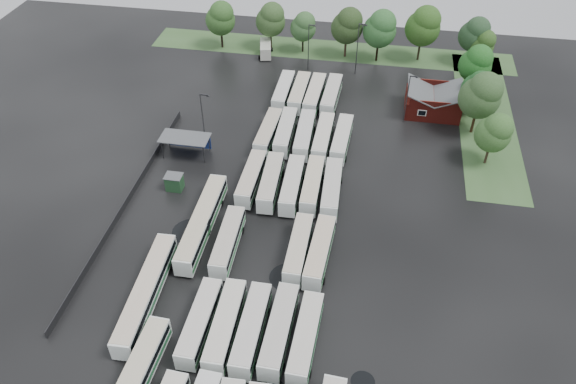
# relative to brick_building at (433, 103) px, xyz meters

# --- Properties ---
(ground) EXTENTS (160.00, 160.00, 0.00)m
(ground) POSITION_rel_brick_building_xyz_m (-24.00, -42.77, -1.87)
(ground) COLOR black
(ground) RESTS_ON ground
(brick_building) EXTENTS (10.07, 8.60, 5.39)m
(brick_building) POSITION_rel_brick_building_xyz_m (0.00, 0.00, 0.00)
(brick_building) COLOR maroon
(brick_building) RESTS_ON ground
(wash_shed) EXTENTS (8.20, 4.20, 3.58)m
(wash_shed) POSITION_rel_brick_building_xyz_m (-41.20, -20.74, 1.12)
(wash_shed) COLOR #2D2D30
(wash_shed) RESTS_ON ground
(utility_hut) EXTENTS (2.70, 2.20, 2.62)m
(utility_hut) POSITION_rel_brick_building_xyz_m (-40.20, -30.17, -0.55)
(utility_hut) COLOR #1B4121
(utility_hut) RESTS_ON ground
(grass_strip_north) EXTENTS (80.00, 10.00, 0.01)m
(grass_strip_north) POSITION_rel_brick_building_xyz_m (-22.00, 22.03, -1.86)
(grass_strip_north) COLOR #395C2D
(grass_strip_north) RESTS_ON ground
(grass_strip_east) EXTENTS (10.00, 50.00, 0.01)m
(grass_strip_east) POSITION_rel_brick_building_xyz_m (10.00, 0.03, -1.86)
(grass_strip_east) COLOR #395C2D
(grass_strip_east) RESTS_ON ground
(west_fence) EXTENTS (0.10, 50.00, 1.20)m
(west_fence) POSITION_rel_brick_building_xyz_m (-46.20, -34.77, -1.27)
(west_fence) COLOR #2D2D30
(west_fence) RESTS_ON ground
(bus_r1c0) EXTENTS (2.59, 11.68, 3.24)m
(bus_r1c0) POSITION_rel_brick_building_xyz_m (-28.30, -55.45, -0.08)
(bus_r1c0) COLOR white
(bus_r1c0) RESTS_ON ground
(bus_r1c1) EXTENTS (2.80, 12.21, 3.39)m
(bus_r1c1) POSITION_rel_brick_building_xyz_m (-25.15, -55.45, -0.00)
(bus_r1c1) COLOR white
(bus_r1c1) RESTS_ON ground
(bus_r1c2) EXTENTS (2.61, 12.10, 3.37)m
(bus_r1c2) POSITION_rel_brick_building_xyz_m (-22.02, -55.40, -0.01)
(bus_r1c2) COLOR white
(bus_r1c2) RESTS_ON ground
(bus_r1c3) EXTENTS (2.84, 12.23, 3.39)m
(bus_r1c3) POSITION_rel_brick_building_xyz_m (-18.74, -54.98, -0.00)
(bus_r1c3) COLOR white
(bus_r1c3) RESTS_ON ground
(bus_r1c4) EXTENTS (2.82, 11.76, 3.26)m
(bus_r1c4) POSITION_rel_brick_building_xyz_m (-15.54, -55.41, -0.08)
(bus_r1c4) COLOR white
(bus_r1c4) RESTS_ON ground
(bus_r2c0) EXTENTS (2.80, 11.82, 3.27)m
(bus_r2c0) POSITION_rel_brick_building_xyz_m (-28.47, -41.78, -0.07)
(bus_r2c0) COLOR white
(bus_r2c0) RESTS_ON ground
(bus_r2c3) EXTENTS (2.51, 11.59, 3.22)m
(bus_r2c3) POSITION_rel_brick_building_xyz_m (-18.66, -41.42, -0.09)
(bus_r2c3) COLOR white
(bus_r2c3) RESTS_ON ground
(bus_r2c4) EXTENTS (3.09, 12.01, 3.31)m
(bus_r2c4) POSITION_rel_brick_building_xyz_m (-15.75, -41.50, -0.04)
(bus_r2c4) COLOR white
(bus_r2c4) RESTS_ON ground
(bus_r3c0) EXTENTS (2.58, 11.72, 3.26)m
(bus_r3c0) POSITION_rel_brick_building_xyz_m (-28.41, -27.70, -0.07)
(bus_r3c0) COLOR white
(bus_r3c0) RESTS_ON ground
(bus_r3c1) EXTENTS (3.04, 12.13, 3.35)m
(bus_r3c1) POSITION_rel_brick_building_xyz_m (-25.21, -28.07, -0.02)
(bus_r3c1) COLOR white
(bus_r3c1) RESTS_ON ground
(bus_r3c2) EXTENTS (2.85, 12.03, 3.33)m
(bus_r3c2) POSITION_rel_brick_building_xyz_m (-21.80, -28.18, -0.03)
(bus_r3c2) COLOR white
(bus_r3c2) RESTS_ON ground
(bus_r3c3) EXTENTS (2.69, 11.87, 3.29)m
(bus_r3c3) POSITION_rel_brick_building_xyz_m (-18.73, -27.66, -0.05)
(bus_r3c3) COLOR white
(bus_r3c3) RESTS_ON ground
(bus_r3c4) EXTENTS (3.03, 12.23, 3.38)m
(bus_r3c4) POSITION_rel_brick_building_xyz_m (-15.69, -28.06, -0.01)
(bus_r3c4) COLOR white
(bus_r3c4) RESTS_ON ground
(bus_r4c0) EXTENTS (2.94, 11.91, 3.29)m
(bus_r4c0) POSITION_rel_brick_building_xyz_m (-28.35, -14.69, -0.06)
(bus_r4c0) COLOR white
(bus_r4c0) RESTS_ON ground
(bus_r4c1) EXTENTS (2.82, 12.08, 3.35)m
(bus_r4c1) POSITION_rel_brick_building_xyz_m (-25.39, -14.18, -0.02)
(bus_r4c1) COLOR white
(bus_r4c1) RESTS_ON ground
(bus_r4c2) EXTENTS (2.98, 12.27, 3.39)m
(bus_r4c2) POSITION_rel_brick_building_xyz_m (-21.99, -14.48, 0.00)
(bus_r4c2) COLOR white
(bus_r4c2) RESTS_ON ground
(bus_r4c3) EXTENTS (2.63, 12.00, 3.34)m
(bus_r4c3) POSITION_rel_brick_building_xyz_m (-18.74, -14.69, -0.03)
(bus_r4c3) COLOR white
(bus_r4c3) RESTS_ON ground
(bus_r4c4) EXTENTS (2.93, 11.90, 3.29)m
(bus_r4c4) POSITION_rel_brick_building_xyz_m (-15.54, -14.50, -0.06)
(bus_r4c4) COLOR white
(bus_r4c4) RESTS_ON ground
(bus_r5c0) EXTENTS (2.56, 11.97, 3.33)m
(bus_r5c0) POSITION_rel_brick_building_xyz_m (-28.25, -0.57, -0.03)
(bus_r5c0) COLOR white
(bus_r5c0) RESTS_ON ground
(bus_r5c1) EXTENTS (2.70, 12.03, 3.34)m
(bus_r5c1) POSITION_rel_brick_building_xyz_m (-25.15, -0.56, -0.03)
(bus_r5c1) COLOR white
(bus_r5c1) RESTS_ON ground
(bus_r5c2) EXTENTS (2.96, 12.29, 3.40)m
(bus_r5c2) POSITION_rel_brick_building_xyz_m (-22.17, -0.78, 0.00)
(bus_r5c2) COLOR white
(bus_r5c2) RESTS_ON ground
(bus_r5c3) EXTENTS (3.01, 12.33, 3.41)m
(bus_r5c3) POSITION_rel_brick_building_xyz_m (-18.97, -0.53, 0.01)
(bus_r5c3) COLOR white
(bus_r5c3) RESTS_ON ground
(artic_bus_west_b) EXTENTS (2.71, 18.37, 3.41)m
(artic_bus_west_b) POSITION_rel_brick_building_xyz_m (-33.04, -38.76, 0.02)
(artic_bus_west_b) COLOR white
(artic_bus_west_b) RESTS_ON ground
(artic_bus_west_c) EXTENTS (3.22, 18.14, 3.35)m
(artic_bus_west_c) POSITION_rel_brick_building_xyz_m (-36.25, -52.28, -0.01)
(artic_bus_west_c) COLOR white
(artic_bus_west_c) RESTS_ON ground
(minibus) EXTENTS (3.53, 6.59, 2.73)m
(minibus) POSITION_rel_brick_building_xyz_m (-35.54, 17.31, -0.35)
(minibus) COLOR beige
(minibus) RESTS_ON ground
(tree_north_0) EXTENTS (6.50, 6.50, 10.76)m
(tree_north_0) POSITION_rel_brick_building_xyz_m (-45.78, 19.29, 5.06)
(tree_north_0) COLOR black
(tree_north_0) RESTS_ON ground
(tree_north_1) EXTENTS (6.46, 6.46, 10.70)m
(tree_north_1) POSITION_rel_brick_building_xyz_m (-34.87, 20.66, 5.02)
(tree_north_1) COLOR black
(tree_north_1) RESTS_ON ground
(tree_north_2) EXTENTS (5.57, 5.57, 9.23)m
(tree_north_2) POSITION_rel_brick_building_xyz_m (-27.64, 20.36, 4.07)
(tree_north_2) COLOR black
(tree_north_2) RESTS_ON ground
(tree_north_3) EXTENTS (6.75, 6.75, 11.18)m
(tree_north_3) POSITION_rel_brick_building_xyz_m (-18.12, 19.62, 5.32)
(tree_north_3) COLOR #3C2B1F
(tree_north_3) RESTS_ON ground
(tree_north_4) EXTENTS (6.98, 6.98, 11.57)m
(tree_north_4) POSITION_rel_brick_building_xyz_m (-11.23, 18.79, 5.57)
(tree_north_4) COLOR black
(tree_north_4) RESTS_ON ground
(tree_north_5) EXTENTS (7.36, 7.36, 12.19)m
(tree_north_5) POSITION_rel_brick_building_xyz_m (-2.39, 20.83, 5.98)
(tree_north_5) COLOR black
(tree_north_5) RESTS_ON ground
(tree_north_6) EXTENTS (6.30, 6.30, 10.44)m
(tree_north_6) POSITION_rel_brick_building_xyz_m (8.24, 21.19, 4.85)
(tree_north_6) COLOR black
(tree_north_6) RESTS_ON ground
(tree_east_0) EXTENTS (5.83, 5.83, 9.66)m
(tree_east_0) POSITION_rel_brick_building_xyz_m (8.76, -14.71, 4.35)
(tree_east_0) COLOR #382A1D
(tree_east_0) RESTS_ON ground
(tree_east_1) EXTENTS (7.24, 7.24, 11.99)m
(tree_east_1) POSITION_rel_brick_building_xyz_m (7.14, -5.79, 5.85)
(tree_east_1) COLOR #322011
(tree_east_1) RESTS_ON ground
(tree_east_2) EXTENTS (5.40, 5.40, 8.95)m
(tree_east_2) POSITION_rel_brick_building_xyz_m (7.34, 0.45, 3.89)
(tree_east_2) COLOR black
(tree_east_2) RESTS_ON ground
(tree_east_3) EXTENTS (6.30, 6.30, 10.43)m
(tree_east_3) POSITION_rel_brick_building_xyz_m (7.55, 8.01, 4.84)
(tree_east_3) COLOR black
(tree_east_3) RESTS_ON ground
(tree_east_4) EXTENTS (5.17, 5.17, 8.56)m
(tree_east_4) POSITION_rel_brick_building_xyz_m (9.96, 19.46, 3.64)
(tree_east_4) COLOR #37251B
(tree_east_4) RESTS_ON ground
(lamp_post_ne) EXTENTS (1.46, 0.28, 9.47)m
(lamp_post_ne) POSITION_rel_brick_building_xyz_m (-4.98, -4.39, 3.63)
(lamp_post_ne) COLOR #2D2D30
(lamp_post_ne) RESTS_ON ground
(lamp_post_nw) EXTENTS (1.65, 0.32, 10.74)m
(lamp_post_nw) POSITION_rel_brick_building_xyz_m (-38.37, -18.79, 4.37)
(lamp_post_nw) COLOR #2D2D30
(lamp_post_nw) RESTS_ON ground
(lamp_post_back_w) EXTENTS (1.54, 0.30, 10.02)m
(lamp_post_back_w) POSITION_rel_brick_building_xyz_m (-25.24, 12.25, 3.95)
(lamp_post_back_w) COLOR #2D2D30
(lamp_post_back_w) RESTS_ON ground
(lamp_post_back_e) EXTENTS (1.69, 0.33, 10.97)m
(lamp_post_back_e) POSITION_rel_brick_building_xyz_m (-15.26, 12.25, 4.51)
(lamp_post_back_e) COLOR #2D2D30
(lamp_post_back_e) RESTS_ON ground
(puddle_2) EXTENTS (5.33, 5.33, 0.01)m
(puddle_2) POSITION_rel_brick_building_xyz_m (-34.94, -39.04, -1.86)
(puddle_2) COLOR black
(puddle_2) RESTS_ON ground
(puddle_3) EXTENTS (4.95, 4.95, 0.01)m
(puddle_3) POSITION_rel_brick_building_xyz_m (-19.48, -45.17, -1.86)
(puddle_3) COLOR black
(puddle_3) RESTS_ON ground
(puddle_4) EXTENTS (2.78, 2.78, 0.01)m
(puddle_4) POSITION_rel_brick_building_xyz_m (-8.48, -58.82, -1.86)
(puddle_4) COLOR black
(puddle_4) RESTS_ON ground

